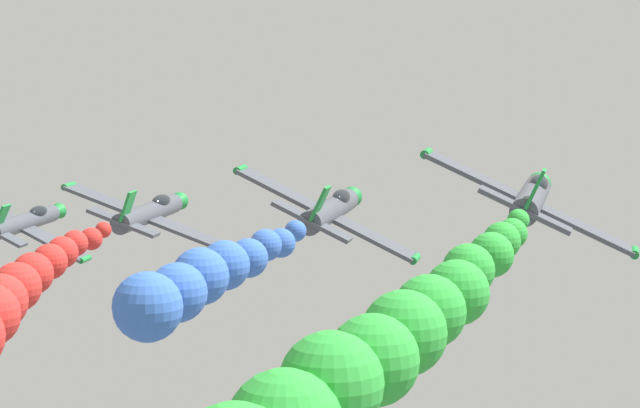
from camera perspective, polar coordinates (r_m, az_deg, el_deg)
airplane_left_inner at (r=90.24m, az=-11.63°, el=-0.69°), size 8.76×10.35×4.49m
airplane_right_inner at (r=78.47m, az=-6.79°, el=-0.33°), size 9.14×10.35×3.54m
airplane_left_outer at (r=67.34m, az=0.42°, el=-0.23°), size 8.78×10.35×4.44m
smoke_trail_left_outer at (r=50.03m, az=-4.79°, el=-3.01°), size 3.02×16.77×2.42m
airplane_right_outer at (r=58.98m, az=8.40°, el=0.25°), size 8.85×10.35×4.29m
smoke_trail_right_outer at (r=36.04m, az=0.01°, el=-7.72°), size 7.73×24.91×5.61m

